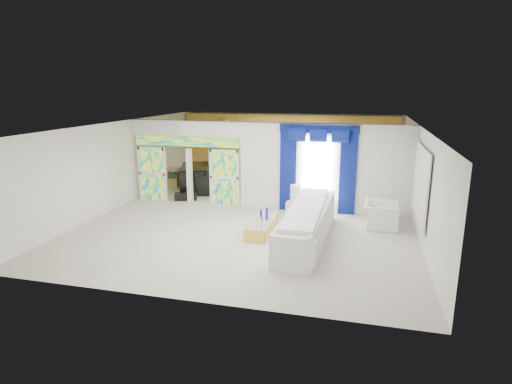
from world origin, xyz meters
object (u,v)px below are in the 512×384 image
(armchair, at_px, (381,215))
(grand_piano, at_px, (201,178))
(white_sofa, at_px, (307,225))
(coffee_table, at_px, (262,227))
(console_table, at_px, (304,208))

(armchair, bearing_deg, grand_piano, 69.48)
(grand_piano, bearing_deg, white_sofa, -62.70)
(grand_piano, bearing_deg, coffee_table, -69.80)
(console_table, xyz_separation_m, grand_piano, (-4.59, 2.33, 0.32))
(console_table, relative_size, grand_piano, 0.59)
(white_sofa, bearing_deg, armchair, 42.41)
(white_sofa, distance_m, coffee_table, 1.40)
(coffee_table, bearing_deg, grand_piano, 129.10)
(coffee_table, relative_size, grand_piano, 0.85)
(armchair, distance_m, grand_piano, 7.69)
(grand_piano, bearing_deg, console_table, -45.83)
(white_sofa, distance_m, grand_piano, 6.94)
(console_table, bearing_deg, white_sofa, -80.34)
(console_table, xyz_separation_m, armchair, (2.45, -0.75, 0.17))
(white_sofa, relative_size, coffee_table, 2.64)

